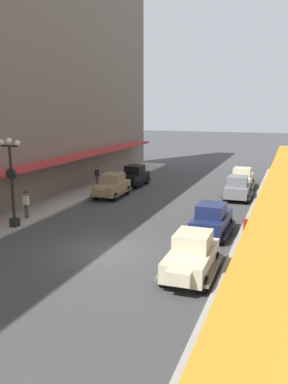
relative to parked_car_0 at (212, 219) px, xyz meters
The scene contains 15 objects.
ground_plane 6.43m from the parked_car_0, 136.09° to the right, with size 200.00×200.00×0.00m, color #424244.
sidewalk_right 5.36m from the parked_car_0, 56.47° to the right, with size 3.00×60.00×0.15m, color #A8A59E.
parked_car_0 is the anchor object (origin of this frame).
parked_car_1 11.55m from the parked_car_0, 143.22° to the left, with size 2.25×4.30×1.84m.
parked_car_2 9.55m from the parked_car_0, 89.09° to the left, with size 2.27×4.31×1.84m.
parked_car_3 15.03m from the parked_car_0, 128.47° to the left, with size 2.18×4.27×1.84m.
parked_car_4 13.97m from the parked_car_0, 90.23° to the left, with size 2.25×4.30×1.84m.
parked_car_5 5.73m from the parked_car_0, 87.28° to the right, with size 2.20×4.28×1.84m.
lamp_post_with_clock 11.52m from the parked_car_0, 165.47° to the right, with size 1.42×0.44×5.16m.
fire_hydrant 1.92m from the parked_car_0, 19.84° to the left, with size 0.24×0.24×0.82m.
pedestrian_0 11.52m from the parked_car_0, behind, with size 0.36×0.28×1.67m.
pedestrian_1 4.81m from the parked_car_0, 58.05° to the left, with size 0.36×0.24×1.64m.
pedestrian_2 15.85m from the parked_car_0, 140.37° to the left, with size 0.36×0.28×1.67m.
pedestrian_3 3.64m from the parked_car_0, 42.00° to the left, with size 0.36×0.24×1.64m.
pedestrian_4 11.62m from the parked_car_0, 72.66° to the left, with size 0.36×0.24×1.64m.
Camera 1 is at (8.50, -16.81, 6.97)m, focal length 37.41 mm.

